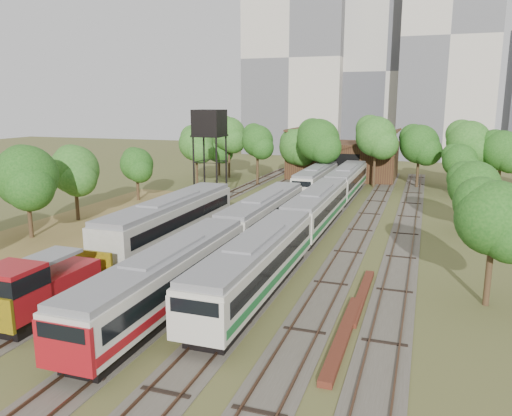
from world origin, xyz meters
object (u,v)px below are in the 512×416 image
at_px(railcar_red_set, 226,240).
at_px(water_tower, 209,126).
at_px(shunter_locomotive, 38,289).
at_px(railcar_green_set, 317,208).

bearing_deg(railcar_red_set, water_tower, 117.19).
relative_size(shunter_locomotive, water_tower, 0.75).
bearing_deg(shunter_locomotive, railcar_green_set, 67.88).
bearing_deg(water_tower, shunter_locomotive, -84.15).
height_order(railcar_green_set, shunter_locomotive, railcar_green_set).
height_order(railcar_green_set, water_tower, water_tower).
xyz_separation_m(railcar_green_set, shunter_locomotive, (-10.00, -24.60, -0.21)).
relative_size(railcar_green_set, water_tower, 4.82).
bearing_deg(railcar_green_set, water_tower, 159.23).
height_order(railcar_red_set, water_tower, water_tower).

